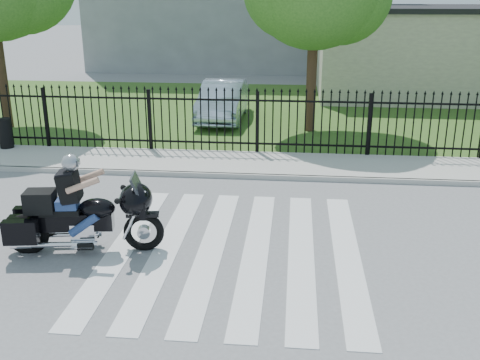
{
  "coord_description": "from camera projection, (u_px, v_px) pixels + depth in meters",
  "views": [
    {
      "loc": [
        1.01,
        -8.96,
        4.44
      ],
      "look_at": [
        0.02,
        0.99,
        1.0
      ],
      "focal_mm": 42.0,
      "sensor_mm": 36.0,
      "label": 1
    }
  ],
  "objects": [
    {
      "name": "sidewalk",
      "position": [
        254.0,
        164.0,
        14.66
      ],
      "size": [
        40.0,
        2.0,
        0.12
      ],
      "primitive_type": "cube",
      "color": "#ADAAA3",
      "rests_on": "ground"
    },
    {
      "name": "parked_car",
      "position": [
        223.0,
        101.0,
        19.56
      ],
      "size": [
        1.46,
        4.09,
        1.34
      ],
      "primitive_type": "imported",
      "rotation": [
        0.0,
        0.0,
        -0.01
      ],
      "color": "#ABBED8",
      "rests_on": "grass_strip"
    },
    {
      "name": "grass_strip",
      "position": [
        268.0,
        111.0,
        21.26
      ],
      "size": [
        40.0,
        12.0,
        0.02
      ],
      "primitive_type": "cube",
      "color": "#33591E",
      "rests_on": "ground"
    },
    {
      "name": "litter_bin",
      "position": [
        5.0,
        133.0,
        15.82
      ],
      "size": [
        0.42,
        0.42,
        0.84
      ],
      "primitive_type": "cylinder",
      "rotation": [
        0.0,
        0.0,
        0.12
      ],
      "color": "black",
      "rests_on": "sidewalk"
    },
    {
      "name": "motorcycle_rider",
      "position": [
        79.0,
        212.0,
        9.74
      ],
      "size": [
        2.76,
        1.14,
        1.83
      ],
      "rotation": [
        0.0,
        0.0,
        0.15
      ],
      "color": "black",
      "rests_on": "ground"
    },
    {
      "name": "ground",
      "position": [
        233.0,
        251.0,
        9.97
      ],
      "size": [
        120.0,
        120.0,
        0.0
      ],
      "primitive_type": "plane",
      "color": "slate",
      "rests_on": "ground"
    },
    {
      "name": "crosswalk",
      "position": [
        233.0,
        251.0,
        9.97
      ],
      "size": [
        5.0,
        5.5,
        0.01
      ],
      "primitive_type": null,
      "color": "silver",
      "rests_on": "ground"
    },
    {
      "name": "iron_fence",
      "position": [
        257.0,
        124.0,
        15.32
      ],
      "size": [
        26.0,
        0.04,
        1.8
      ],
      "color": "black",
      "rests_on": "ground"
    },
    {
      "name": "building_low_roof",
      "position": [
        443.0,
        9.0,
        23.2
      ],
      "size": [
        10.2,
        6.2,
        0.2
      ],
      "primitive_type": "cube",
      "color": "black",
      "rests_on": "building_low"
    },
    {
      "name": "curb",
      "position": [
        251.0,
        176.0,
        13.72
      ],
      "size": [
        40.0,
        0.12,
        0.12
      ],
      "primitive_type": "cube",
      "color": "#ADAAA3",
      "rests_on": "ground"
    },
    {
      "name": "building_low",
      "position": [
        438.0,
        54.0,
        23.8
      ],
      "size": [
        10.0,
        6.0,
        3.5
      ],
      "primitive_type": "cube",
      "color": "beige",
      "rests_on": "ground"
    }
  ]
}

